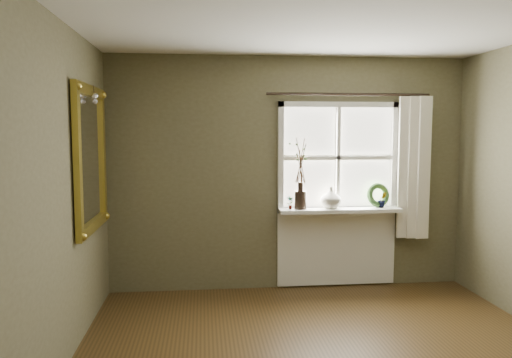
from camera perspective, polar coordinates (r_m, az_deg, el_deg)
The scene contains 14 objects.
ceiling at distance 3.48m, azimuth 10.70°, elevation 19.14°, with size 4.50×4.50×0.00m, color silver.
wall_back at distance 5.64m, azimuth 3.72°, elevation 0.65°, with size 4.00×0.10×2.60m, color brown.
wall_left at distance 3.45m, azimuth -24.49°, elevation -2.90°, with size 0.10×4.50×2.60m, color brown.
window_frame at distance 5.68m, azimuth 9.33°, elevation 2.44°, with size 1.36×0.06×1.24m.
window_sill at distance 5.64m, azimuth 9.53°, elevation -3.52°, with size 1.36×0.26×0.04m, color white.
window_apron at distance 5.82m, azimuth 9.17°, elevation -7.63°, with size 1.36×0.04×0.88m, color white.
dark_jug at distance 5.52m, azimuth 5.10°, elevation -2.40°, with size 0.14×0.14×0.20m, color black.
cream_vase at distance 5.59m, azimuth 8.56°, elevation -2.13°, with size 0.23×0.23×0.24m, color beige.
wreath at distance 5.79m, azimuth 13.77°, elevation -2.10°, with size 0.28×0.28×0.07m, color #2C4C22.
potted_plant_left at distance 5.50m, azimuth 3.91°, elevation -2.70°, with size 0.08×0.05×0.15m, color #2C4C22.
potted_plant_right at distance 5.77m, azimuth 14.24°, elevation -2.31°, with size 0.10×0.08×0.18m, color #2C4C22.
curtain at distance 5.87m, azimuth 17.50°, elevation 1.23°, with size 0.36×0.12×1.59m, color #EFE8CF.
curtain_rod at distance 5.66m, azimuth 10.59°, elevation 9.50°, with size 0.03×0.03×1.84m, color black.
gilt_mirror at distance 4.73m, azimuth -18.35°, elevation 2.24°, with size 0.10×1.10×1.31m.
Camera 1 is at (-0.96, -3.24, 1.77)m, focal length 35.00 mm.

